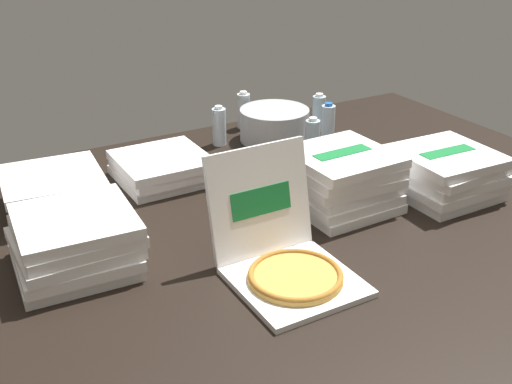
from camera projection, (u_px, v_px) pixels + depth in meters
name	position (u px, v px, depth m)	size (l,w,h in m)	color
ground_plane	(278.00, 236.00, 2.35)	(3.20, 2.40, 0.02)	black
open_pizza_box	(285.00, 256.00, 2.06)	(0.38, 0.47, 0.40)	white
pizza_stack_left_far	(56.00, 191.00, 2.50)	(0.43, 0.43, 0.15)	white
pizza_stack_center_far	(444.00, 173.00, 2.61)	(0.42, 0.40, 0.20)	white
pizza_stack_center_near	(75.00, 242.00, 2.10)	(0.42, 0.41, 0.19)	white
pizza_stack_left_mid	(340.00, 179.00, 2.51)	(0.41, 0.41, 0.23)	white
pizza_stack_right_mid	(163.00, 168.00, 2.76)	(0.39, 0.40, 0.12)	white
ice_bucket	(274.00, 125.00, 3.21)	(0.35, 0.35, 0.16)	#B7BABF
water_bottle_0	(219.00, 126.00, 3.14)	(0.07, 0.07, 0.20)	silver
water_bottle_1	(328.00, 123.00, 3.18)	(0.07, 0.07, 0.20)	silver
water_bottle_2	(312.00, 139.00, 2.98)	(0.07, 0.07, 0.20)	silver
water_bottle_3	(244.00, 111.00, 3.37)	(0.07, 0.07, 0.20)	white
water_bottle_4	(319.00, 113.00, 3.33)	(0.07, 0.07, 0.20)	silver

